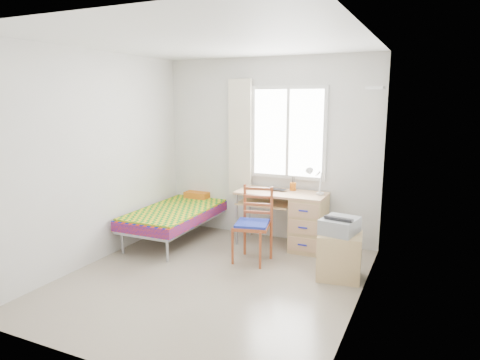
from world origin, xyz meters
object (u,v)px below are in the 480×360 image
Objects in this scene: desk at (304,219)px; cabinet at (339,256)px; bed at (182,211)px; printer at (340,225)px; chair at (254,220)px.

desk reaches higher than cabinet.
desk is 1.01m from cabinet.
bed is 1.56× the size of desk.
bed is 1.78m from desk.
printer is (-0.02, 0.03, 0.35)m from cabinet.
bed is at bearing 160.74° from cabinet.
desk reaches higher than printer.
bed reaches higher than desk.
printer is at bearing -11.60° from bed.
bed is 2.01× the size of chair.
cabinet is 1.13× the size of printer.
chair is 1.77× the size of cabinet.
bed is 1.38m from chair.
bed is at bearing 150.19° from chair.
chair is 1.13m from cabinet.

